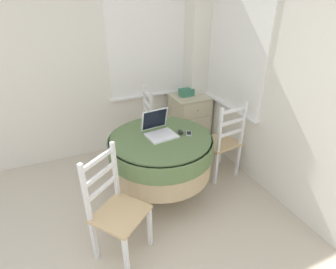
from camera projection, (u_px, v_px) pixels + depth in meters
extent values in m
cube|color=white|center=(32.00, 69.00, 3.13)|extent=(4.59, 0.06, 2.55)
cube|color=white|center=(148.00, 43.00, 3.52)|extent=(1.10, 0.01, 1.42)
cube|color=white|center=(150.00, 95.00, 3.83)|extent=(1.18, 0.07, 0.02)
cube|color=white|center=(235.00, 49.00, 3.14)|extent=(0.01, 1.10, 1.42)
cube|color=white|center=(227.00, 105.00, 3.47)|extent=(0.07, 1.18, 0.02)
cube|color=white|center=(197.00, 57.00, 3.75)|extent=(0.28, 0.28, 2.55)
cylinder|color=#4C3D2D|center=(161.00, 193.00, 3.06)|extent=(0.36, 0.36, 0.03)
cylinder|color=#4C3D2D|center=(161.00, 167.00, 2.89)|extent=(0.11, 0.11, 0.71)
cylinder|color=tan|center=(161.00, 155.00, 2.82)|extent=(1.08, 1.08, 0.40)
cylinder|color=#567042|center=(161.00, 146.00, 2.76)|extent=(1.11, 1.11, 0.18)
cylinder|color=#567042|center=(161.00, 138.00, 2.72)|extent=(1.05, 1.05, 0.02)
cube|color=white|center=(162.00, 136.00, 2.72)|extent=(0.32, 0.28, 0.02)
cube|color=silver|center=(161.00, 134.00, 2.72)|extent=(0.27, 0.17, 0.00)
cube|color=white|center=(155.00, 119.00, 2.77)|extent=(0.30, 0.10, 0.24)
cube|color=black|center=(155.00, 119.00, 2.77)|extent=(0.27, 0.08, 0.21)
ellipsoid|color=black|center=(181.00, 132.00, 2.76)|extent=(0.05, 0.08, 0.04)
cube|color=#B2B7BC|center=(189.00, 133.00, 2.77)|extent=(0.10, 0.12, 0.01)
cube|color=black|center=(189.00, 133.00, 2.77)|extent=(0.07, 0.09, 0.00)
cube|color=tan|center=(137.00, 130.00, 3.53)|extent=(0.42, 0.44, 0.02)
cube|color=white|center=(124.00, 141.00, 3.74)|extent=(0.04, 0.04, 0.44)
cube|color=white|center=(128.00, 153.00, 3.44)|extent=(0.04, 0.04, 0.44)
cube|color=white|center=(146.00, 137.00, 3.83)|extent=(0.04, 0.04, 0.44)
cube|color=white|center=(153.00, 149.00, 3.54)|extent=(0.04, 0.04, 0.44)
cube|color=white|center=(145.00, 104.00, 3.59)|extent=(0.03, 0.03, 0.54)
cube|color=white|center=(152.00, 114.00, 3.30)|extent=(0.03, 0.03, 0.54)
cube|color=white|center=(147.00, 94.00, 3.35)|extent=(0.05, 0.35, 0.04)
cube|color=white|center=(148.00, 104.00, 3.42)|extent=(0.05, 0.35, 0.04)
cube|color=white|center=(148.00, 114.00, 3.48)|extent=(0.05, 0.35, 0.04)
cube|color=tan|center=(220.00, 142.00, 3.23)|extent=(0.45, 0.43, 0.02)
cube|color=white|center=(220.00, 149.00, 3.55)|extent=(0.04, 0.04, 0.44)
cube|color=white|center=(199.00, 156.00, 3.39)|extent=(0.04, 0.04, 0.44)
cube|color=white|center=(238.00, 160.00, 3.30)|extent=(0.04, 0.04, 0.44)
cube|color=white|center=(216.00, 169.00, 3.14)|extent=(0.04, 0.04, 0.44)
cube|color=white|center=(243.00, 124.00, 3.06)|extent=(0.04, 0.04, 0.54)
cube|color=white|center=(220.00, 131.00, 2.90)|extent=(0.04, 0.04, 0.54)
cube|color=white|center=(234.00, 110.00, 2.88)|extent=(0.35, 0.07, 0.04)
cube|color=white|center=(232.00, 122.00, 2.95)|extent=(0.35, 0.07, 0.04)
cube|color=white|center=(231.00, 133.00, 3.01)|extent=(0.35, 0.07, 0.04)
cube|color=tan|center=(121.00, 214.00, 2.18)|extent=(0.56, 0.55, 0.02)
cube|color=white|center=(126.00, 257.00, 2.08)|extent=(0.05, 0.05, 0.44)
cube|color=white|center=(150.00, 226.00, 2.35)|extent=(0.05, 0.05, 0.44)
cube|color=white|center=(94.00, 241.00, 2.22)|extent=(0.05, 0.05, 0.44)
cube|color=white|center=(120.00, 214.00, 2.49)|extent=(0.05, 0.05, 0.44)
cube|color=white|center=(85.00, 194.00, 1.98)|extent=(0.04, 0.04, 0.54)
cube|color=white|center=(115.00, 169.00, 2.25)|extent=(0.04, 0.04, 0.54)
cube|color=white|center=(98.00, 159.00, 2.02)|extent=(0.29, 0.23, 0.04)
cube|color=white|center=(100.00, 174.00, 2.08)|extent=(0.29, 0.23, 0.04)
cube|color=white|center=(102.00, 188.00, 2.15)|extent=(0.29, 0.23, 0.04)
cube|color=beige|center=(189.00, 120.00, 4.01)|extent=(0.51, 0.47, 0.74)
cube|color=beige|center=(190.00, 96.00, 3.84)|extent=(0.54, 0.50, 0.02)
cube|color=beige|center=(198.00, 110.00, 3.70)|extent=(0.45, 0.01, 0.21)
sphere|color=olive|center=(198.00, 111.00, 3.70)|extent=(0.02, 0.02, 0.02)
cube|color=beige|center=(197.00, 126.00, 3.82)|extent=(0.45, 0.01, 0.21)
sphere|color=olive|center=(197.00, 126.00, 3.81)|extent=(0.02, 0.02, 0.02)
cube|color=beige|center=(196.00, 141.00, 3.94)|extent=(0.45, 0.01, 0.21)
sphere|color=olive|center=(196.00, 141.00, 3.93)|extent=(0.02, 0.02, 0.02)
cube|color=#387A5B|center=(186.00, 92.00, 3.81)|extent=(0.20, 0.14, 0.10)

